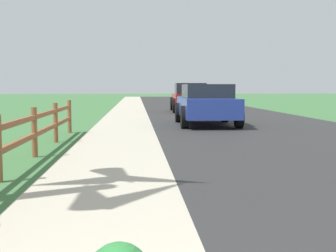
{
  "coord_description": "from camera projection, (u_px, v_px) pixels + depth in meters",
  "views": [
    {
      "loc": [
        -0.56,
        -0.91,
        1.35
      ],
      "look_at": [
        0.15,
        9.04,
        0.48
      ],
      "focal_mm": 48.52,
      "sensor_mm": 36.0,
      "label": 1
    }
  ],
  "objects": [
    {
      "name": "parked_suv_blue",
      "position": [
        206.0,
        104.0,
        15.89
      ],
      "size": [
        2.05,
        4.26,
        1.43
      ],
      "color": "navy",
      "rests_on": "ground"
    },
    {
      "name": "parked_car_red",
      "position": [
        190.0,
        97.0,
        24.6
      ],
      "size": [
        2.12,
        4.37,
        1.54
      ],
      "color": "maroon",
      "rests_on": "ground"
    },
    {
      "name": "curb_concrete",
      "position": [
        96.0,
        109.0,
        27.68
      ],
      "size": [
        6.0,
        66.0,
        0.01
      ],
      "primitive_type": "cube",
      "color": "#B7AE97",
      "rests_on": "ground"
    },
    {
      "name": "grass_verge",
      "position": [
        71.0,
        109.0,
        27.58
      ],
      "size": [
        5.0,
        66.0,
        0.0
      ],
      "primitive_type": "cube",
      "color": "#3D6D3B",
      "rests_on": "ground"
    },
    {
      "name": "road_asphalt",
      "position": [
        201.0,
        108.0,
        28.14
      ],
      "size": [
        7.0,
        66.0,
        0.01
      ],
      "primitive_type": "cube",
      "color": "#2B2B2B",
      "rests_on": "ground"
    },
    {
      "name": "ground_plane",
      "position": [
        146.0,
        110.0,
        25.91
      ],
      "size": [
        120.0,
        120.0,
        0.0
      ],
      "primitive_type": "plane",
      "color": "#3D6D3B"
    }
  ]
}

